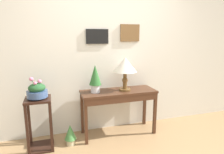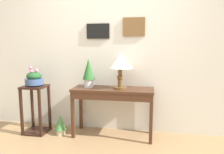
% 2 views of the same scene
% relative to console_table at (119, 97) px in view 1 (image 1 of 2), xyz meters
% --- Properties ---
extents(back_wall_with_art, '(9.00, 0.13, 2.80)m').
position_rel_console_table_xyz_m(back_wall_with_art, '(-0.07, 0.33, 0.76)').
color(back_wall_with_art, silver).
rests_on(back_wall_with_art, ground).
extents(console_table, '(1.20, 0.44, 0.74)m').
position_rel_console_table_xyz_m(console_table, '(0.00, 0.00, 0.00)').
color(console_table, '#472819').
rests_on(console_table, ground).
extents(table_lamp, '(0.38, 0.38, 0.53)m').
position_rel_console_table_xyz_m(table_lamp, '(0.11, 0.02, 0.49)').
color(table_lamp, brown).
rests_on(table_lamp, console_table).
extents(potted_plant_on_console, '(0.19, 0.19, 0.43)m').
position_rel_console_table_xyz_m(potted_plant_on_console, '(-0.37, 0.04, 0.34)').
color(potted_plant_on_console, silver).
rests_on(potted_plant_on_console, console_table).
extents(pedestal_stand_left, '(0.35, 0.35, 0.76)m').
position_rel_console_table_xyz_m(pedestal_stand_left, '(-1.22, -0.06, -0.26)').
color(pedestal_stand_left, black).
rests_on(pedestal_stand_left, ground).
extents(planter_bowl_wide, '(0.28, 0.28, 0.30)m').
position_rel_console_table_xyz_m(planter_bowl_wide, '(-1.22, -0.06, 0.23)').
color(planter_bowl_wide, '#3D5684').
rests_on(planter_bowl_wide, pedestal_stand_left).
extents(potted_plant_floor, '(0.17, 0.17, 0.31)m').
position_rel_console_table_xyz_m(potted_plant_floor, '(-0.80, -0.10, -0.47)').
color(potted_plant_floor, beige).
rests_on(potted_plant_floor, ground).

